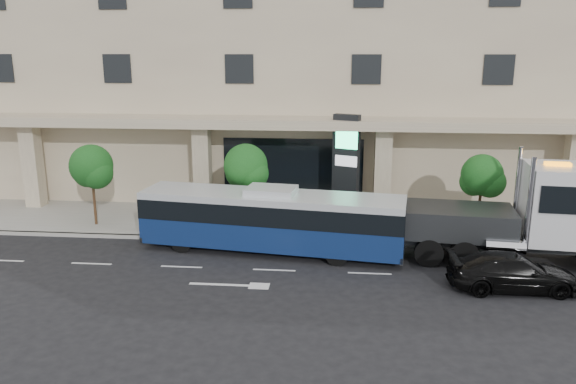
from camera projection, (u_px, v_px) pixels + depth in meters
name	position (u px, v px, depth m)	size (l,w,h in m)	color
ground	(278.00, 257.00, 25.12)	(120.00, 120.00, 0.00)	black
sidewalk	(288.00, 223.00, 29.93)	(120.00, 6.00, 0.15)	gray
curb	(283.00, 241.00, 27.03)	(120.00, 0.30, 0.15)	gray
convention_center	(302.00, 35.00, 37.56)	(60.00, 17.60, 20.00)	tan
tree_left	(92.00, 169.00, 28.71)	(2.27, 2.20, 4.22)	#422B19
tree_mid	(246.00, 169.00, 27.96)	(2.28, 2.20, 4.38)	#422B19
tree_right	(482.00, 178.00, 26.99)	(2.10, 2.00, 4.04)	#422B19
city_bus	(271.00, 219.00, 25.53)	(12.22, 4.15, 3.04)	black
tow_truck	(527.00, 218.00, 24.01)	(10.86, 3.53, 4.93)	#2D3033
black_sedan	(512.00, 272.00, 21.61)	(1.98, 4.87, 1.41)	black
signage_pylon	(346.00, 166.00, 29.92)	(1.48, 1.01, 5.61)	black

